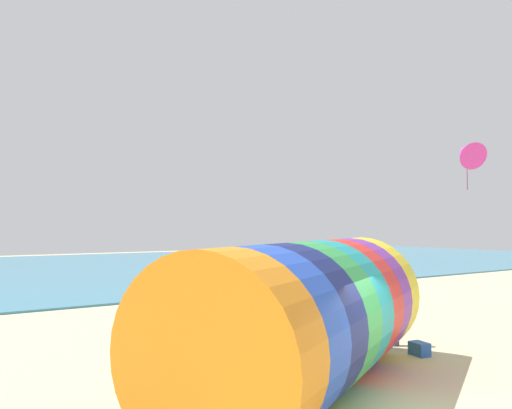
{
  "coord_description": "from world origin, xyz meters",
  "views": [
    {
      "loc": [
        -7.3,
        -6.04,
        3.53
      ],
      "look_at": [
        -0.5,
        4.3,
        4.07
      ],
      "focal_mm": 35.0,
      "sensor_mm": 36.0,
      "label": 1
    }
  ],
  "objects_px": {
    "kite_magenta_delta": "(467,152)",
    "bystander_far_left": "(192,292)",
    "cooler_box": "(419,349)",
    "bystander_mid_beach": "(224,292)",
    "bystander_near_water": "(244,304)",
    "giant_inflatable_tube": "(308,316)",
    "kite_handler": "(395,316)"
  },
  "relations": [
    {
      "from": "bystander_mid_beach",
      "to": "cooler_box",
      "type": "height_order",
      "value": "bystander_mid_beach"
    },
    {
      "from": "giant_inflatable_tube",
      "to": "cooler_box",
      "type": "xyz_separation_m",
      "value": [
        4.47,
        0.69,
        -1.42
      ]
    },
    {
      "from": "cooler_box",
      "to": "kite_magenta_delta",
      "type": "bearing_deg",
      "value": 23.48
    },
    {
      "from": "bystander_near_water",
      "to": "bystander_far_left",
      "type": "bearing_deg",
      "value": 88.07
    },
    {
      "from": "giant_inflatable_tube",
      "to": "kite_magenta_delta",
      "type": "distance_m",
      "value": 12.67
    },
    {
      "from": "bystander_far_left",
      "to": "bystander_mid_beach",
      "type": "bearing_deg",
      "value": -34.11
    },
    {
      "from": "kite_handler",
      "to": "bystander_mid_beach",
      "type": "height_order",
      "value": "kite_handler"
    },
    {
      "from": "kite_magenta_delta",
      "to": "bystander_far_left",
      "type": "xyz_separation_m",
      "value": [
        -8.69,
        7.01,
        -5.72
      ]
    },
    {
      "from": "kite_magenta_delta",
      "to": "bystander_near_water",
      "type": "relative_size",
      "value": 1.31
    },
    {
      "from": "bystander_far_left",
      "to": "cooler_box",
      "type": "xyz_separation_m",
      "value": [
        2.03,
        -9.9,
        -0.59
      ]
    },
    {
      "from": "kite_magenta_delta",
      "to": "bystander_far_left",
      "type": "height_order",
      "value": "kite_magenta_delta"
    },
    {
      "from": "giant_inflatable_tube",
      "to": "cooler_box",
      "type": "bearing_deg",
      "value": 8.79
    },
    {
      "from": "kite_magenta_delta",
      "to": "bystander_mid_beach",
      "type": "distance_m",
      "value": 11.36
    },
    {
      "from": "bystander_mid_beach",
      "to": "bystander_far_left",
      "type": "bearing_deg",
      "value": 145.89
    },
    {
      "from": "giant_inflatable_tube",
      "to": "cooler_box",
      "type": "relative_size",
      "value": 16.97
    },
    {
      "from": "kite_magenta_delta",
      "to": "bystander_far_left",
      "type": "distance_m",
      "value": 12.54
    },
    {
      "from": "bystander_mid_beach",
      "to": "cooler_box",
      "type": "xyz_separation_m",
      "value": [
        0.92,
        -9.15,
        -0.61
      ]
    },
    {
      "from": "kite_handler",
      "to": "bystander_far_left",
      "type": "xyz_separation_m",
      "value": [
        -2.35,
        8.77,
        -0.1
      ]
    },
    {
      "from": "bystander_mid_beach",
      "to": "cooler_box",
      "type": "relative_size",
      "value": 3.0
    },
    {
      "from": "bystander_far_left",
      "to": "bystander_near_water",
      "type": "bearing_deg",
      "value": -91.93
    },
    {
      "from": "bystander_near_water",
      "to": "cooler_box",
      "type": "relative_size",
      "value": 3.27
    },
    {
      "from": "bystander_near_water",
      "to": "bystander_mid_beach",
      "type": "bearing_deg",
      "value": 70.71
    },
    {
      "from": "kite_magenta_delta",
      "to": "cooler_box",
      "type": "relative_size",
      "value": 4.3
    },
    {
      "from": "kite_handler",
      "to": "bystander_mid_beach",
      "type": "bearing_deg",
      "value": 98.79
    },
    {
      "from": "giant_inflatable_tube",
      "to": "cooler_box",
      "type": "distance_m",
      "value": 4.74
    },
    {
      "from": "kite_handler",
      "to": "bystander_mid_beach",
      "type": "xyz_separation_m",
      "value": [
        -1.24,
        8.03,
        -0.08
      ]
    },
    {
      "from": "kite_handler",
      "to": "bystander_near_water",
      "type": "height_order",
      "value": "kite_handler"
    },
    {
      "from": "bystander_near_water",
      "to": "cooler_box",
      "type": "distance_m",
      "value": 6.03
    },
    {
      "from": "cooler_box",
      "to": "bystander_near_water",
      "type": "bearing_deg",
      "value": 111.27
    },
    {
      "from": "giant_inflatable_tube",
      "to": "kite_magenta_delta",
      "type": "height_order",
      "value": "kite_magenta_delta"
    },
    {
      "from": "giant_inflatable_tube",
      "to": "bystander_mid_beach",
      "type": "relative_size",
      "value": 5.65
    },
    {
      "from": "giant_inflatable_tube",
      "to": "bystander_near_water",
      "type": "bearing_deg",
      "value": 69.89
    }
  ]
}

